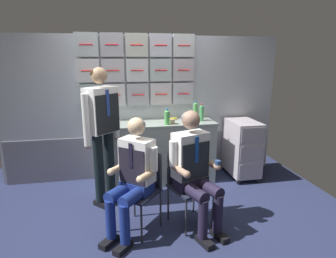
{
  "coord_description": "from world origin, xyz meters",
  "views": [
    {
      "loc": [
        -0.45,
        -2.84,
        1.81
      ],
      "look_at": [
        0.16,
        0.32,
        1.0
      ],
      "focal_mm": 29.85,
      "sensor_mm": 36.0,
      "label": 1
    }
  ],
  "objects_px": {
    "service_trolley": "(242,147)",
    "folding_chair_right": "(186,178)",
    "folding_chair_left": "(142,182)",
    "paper_cup_blue": "(172,121)",
    "crew_member_left": "(133,173)",
    "crew_member_standing": "(102,125)",
    "crew_member_right": "(195,165)",
    "water_bottle_short": "(167,117)",
    "snack_banana": "(173,119)"
  },
  "relations": [
    {
      "from": "service_trolley",
      "to": "crew_member_standing",
      "type": "relative_size",
      "value": 0.52
    },
    {
      "from": "water_bottle_short",
      "to": "service_trolley",
      "type": "bearing_deg",
      "value": 3.68
    },
    {
      "from": "snack_banana",
      "to": "water_bottle_short",
      "type": "bearing_deg",
      "value": -117.68
    },
    {
      "from": "folding_chair_right",
      "to": "paper_cup_blue",
      "type": "height_order",
      "value": "paper_cup_blue"
    },
    {
      "from": "folding_chair_left",
      "to": "paper_cup_blue",
      "type": "distance_m",
      "value": 1.23
    },
    {
      "from": "crew_member_left",
      "to": "crew_member_standing",
      "type": "bearing_deg",
      "value": 113.62
    },
    {
      "from": "crew_member_standing",
      "to": "snack_banana",
      "type": "distance_m",
      "value": 1.21
    },
    {
      "from": "service_trolley",
      "to": "folding_chair_right",
      "type": "distance_m",
      "value": 1.56
    },
    {
      "from": "crew_member_left",
      "to": "paper_cup_blue",
      "type": "height_order",
      "value": "crew_member_left"
    },
    {
      "from": "service_trolley",
      "to": "folding_chair_right",
      "type": "bearing_deg",
      "value": -138.69
    },
    {
      "from": "service_trolley",
      "to": "crew_member_left",
      "type": "distance_m",
      "value": 2.13
    },
    {
      "from": "service_trolley",
      "to": "folding_chair_right",
      "type": "xyz_separation_m",
      "value": [
        -1.17,
        -1.03,
        0.04
      ]
    },
    {
      "from": "crew_member_left",
      "to": "crew_member_right",
      "type": "distance_m",
      "value": 0.65
    },
    {
      "from": "folding_chair_left",
      "to": "crew_member_standing",
      "type": "height_order",
      "value": "crew_member_standing"
    },
    {
      "from": "paper_cup_blue",
      "to": "folding_chair_left",
      "type": "bearing_deg",
      "value": -118.24
    },
    {
      "from": "service_trolley",
      "to": "crew_member_standing",
      "type": "xyz_separation_m",
      "value": [
        -2.08,
        -0.46,
        0.55
      ]
    },
    {
      "from": "crew_member_left",
      "to": "folding_chair_right",
      "type": "bearing_deg",
      "value": 13.22
    },
    {
      "from": "folding_chair_right",
      "to": "crew_member_right",
      "type": "height_order",
      "value": "crew_member_right"
    },
    {
      "from": "water_bottle_short",
      "to": "snack_banana",
      "type": "relative_size",
      "value": 1.32
    },
    {
      "from": "crew_member_standing",
      "to": "snack_banana",
      "type": "relative_size",
      "value": 10.0
    },
    {
      "from": "folding_chair_left",
      "to": "crew_member_right",
      "type": "bearing_deg",
      "value": -13.28
    },
    {
      "from": "folding_chair_left",
      "to": "folding_chair_right",
      "type": "xyz_separation_m",
      "value": [
        0.49,
        0.02,
        0.0
      ]
    },
    {
      "from": "paper_cup_blue",
      "to": "service_trolley",
      "type": "bearing_deg",
      "value": 1.43
    },
    {
      "from": "crew_member_left",
      "to": "crew_member_right",
      "type": "bearing_deg",
      "value": -0.66
    },
    {
      "from": "folding_chair_right",
      "to": "snack_banana",
      "type": "distance_m",
      "value": 1.29
    },
    {
      "from": "crew_member_right",
      "to": "crew_member_standing",
      "type": "distance_m",
      "value": 1.24
    },
    {
      "from": "crew_member_right",
      "to": "water_bottle_short",
      "type": "xyz_separation_m",
      "value": [
        -0.09,
        1.1,
        0.3
      ]
    },
    {
      "from": "water_bottle_short",
      "to": "paper_cup_blue",
      "type": "bearing_deg",
      "value": 29.51
    },
    {
      "from": "crew_member_left",
      "to": "water_bottle_short",
      "type": "height_order",
      "value": "crew_member_left"
    },
    {
      "from": "crew_member_right",
      "to": "paper_cup_blue",
      "type": "bearing_deg",
      "value": 89.99
    },
    {
      "from": "crew_member_left",
      "to": "crew_member_right",
      "type": "relative_size",
      "value": 0.96
    },
    {
      "from": "folding_chair_right",
      "to": "crew_member_right",
      "type": "xyz_separation_m",
      "value": [
        0.05,
        -0.15,
        0.2
      ]
    },
    {
      "from": "crew_member_standing",
      "to": "crew_member_left",
      "type": "bearing_deg",
      "value": -66.38
    },
    {
      "from": "folding_chair_right",
      "to": "snack_banana",
      "type": "relative_size",
      "value": 4.89
    },
    {
      "from": "service_trolley",
      "to": "water_bottle_short",
      "type": "distance_m",
      "value": 1.32
    },
    {
      "from": "folding_chair_left",
      "to": "crew_member_left",
      "type": "height_order",
      "value": "crew_member_left"
    },
    {
      "from": "folding_chair_right",
      "to": "water_bottle_short",
      "type": "xyz_separation_m",
      "value": [
        -0.03,
        0.95,
        0.5
      ]
    },
    {
      "from": "crew_member_standing",
      "to": "paper_cup_blue",
      "type": "distance_m",
      "value": 1.06
    },
    {
      "from": "water_bottle_short",
      "to": "paper_cup_blue",
      "type": "xyz_separation_m",
      "value": [
        0.09,
        0.05,
        -0.08
      ]
    },
    {
      "from": "folding_chair_right",
      "to": "crew_member_right",
      "type": "relative_size",
      "value": 0.65
    },
    {
      "from": "folding_chair_right",
      "to": "crew_member_left",
      "type": "bearing_deg",
      "value": -166.78
    },
    {
      "from": "crew_member_left",
      "to": "crew_member_right",
      "type": "xyz_separation_m",
      "value": [
        0.65,
        -0.01,
        0.03
      ]
    },
    {
      "from": "crew_member_right",
      "to": "water_bottle_short",
      "type": "relative_size",
      "value": 5.69
    },
    {
      "from": "service_trolley",
      "to": "crew_member_right",
      "type": "relative_size",
      "value": 0.69
    },
    {
      "from": "folding_chair_left",
      "to": "crew_member_right",
      "type": "xyz_separation_m",
      "value": [
        0.55,
        -0.13,
        0.2
      ]
    },
    {
      "from": "folding_chair_left",
      "to": "snack_banana",
      "type": "height_order",
      "value": "snack_banana"
    },
    {
      "from": "folding_chair_left",
      "to": "snack_banana",
      "type": "distance_m",
      "value": 1.44
    },
    {
      "from": "service_trolley",
      "to": "snack_banana",
      "type": "relative_size",
      "value": 5.21
    },
    {
      "from": "service_trolley",
      "to": "folding_chair_left",
      "type": "xyz_separation_m",
      "value": [
        -1.66,
        -1.05,
        0.04
      ]
    },
    {
      "from": "folding_chair_right",
      "to": "crew_member_standing",
      "type": "height_order",
      "value": "crew_member_standing"
    }
  ]
}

